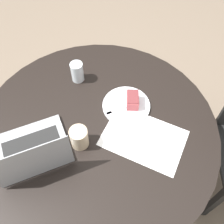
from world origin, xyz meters
The scene contains 9 objects.
ground_plane centered at (0.00, 0.00, 0.00)m, with size 12.00×12.00×0.00m, color #6B5B4C.
dining_table centered at (0.00, 0.00, 0.58)m, with size 1.14×1.14×0.71m.
paper_document centered at (-0.17, -0.14, 0.71)m, with size 0.43×0.38×0.00m.
plate centered at (0.01, -0.18, 0.71)m, with size 0.23×0.23×0.01m.
cake_slice centered at (0.00, -0.21, 0.75)m, with size 0.10×0.10×0.06m.
fork centered at (0.01, -0.14, 0.72)m, with size 0.06×0.17×0.00m.
coffee_glass centered at (-0.02, 0.11, 0.76)m, with size 0.08×0.08×0.10m.
water_glass centered at (0.30, -0.09, 0.76)m, with size 0.06×0.06×0.11m.
laptop centered at (0.05, 0.30, 0.74)m, with size 0.32×0.36×0.24m.
Camera 1 is at (-0.54, 0.32, 1.76)m, focal length 42.00 mm.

